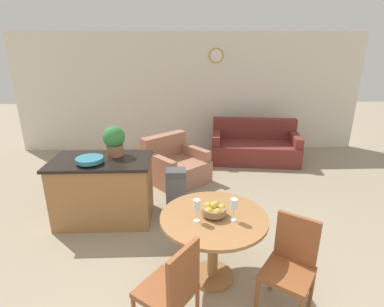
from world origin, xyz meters
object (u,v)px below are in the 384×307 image
object	(u,v)px
wine_glass_left	(197,205)
wine_glass_right	(234,205)
dining_table	(213,231)
teal_bowl	(90,160)
potted_plant	(114,140)
couch	(254,147)
armchair	(175,166)
dining_chair_near_right	(291,262)
fruit_bowl	(214,209)
dining_chair_near_left	(173,287)
kitchen_island	(104,190)
trash_bin	(176,192)

from	to	relation	value
wine_glass_left	wine_glass_right	size ratio (longest dim) A/B	1.00
dining_table	teal_bowl	bearing A→B (deg)	143.93
potted_plant	couch	distance (m)	3.43
wine_glass_right	armchair	size ratio (longest dim) A/B	0.17
teal_bowl	armchair	size ratio (longest dim) A/B	0.27
dining_chair_near_right	fruit_bowl	xyz separation A→B (m)	(-0.66, 0.40, 0.32)
dining_table	potted_plant	size ratio (longest dim) A/B	2.57
couch	dining_table	bearing A→B (deg)	-102.04
dining_chair_near_left	fruit_bowl	bearing A→B (deg)	5.56
wine_glass_left	teal_bowl	world-z (taller)	teal_bowl
wine_glass_left	kitchen_island	world-z (taller)	wine_glass_left
potted_plant	dining_chair_near_right	bearing A→B (deg)	-43.45
dining_table	armchair	distance (m)	2.60
teal_bowl	couch	world-z (taller)	teal_bowl
armchair	fruit_bowl	bearing A→B (deg)	-120.34
couch	armchair	size ratio (longest dim) A/B	1.48
dining_chair_near_right	potted_plant	size ratio (longest dim) A/B	2.19
fruit_bowl	teal_bowl	bearing A→B (deg)	143.97
trash_bin	teal_bowl	bearing A→B (deg)	-167.54
wine_glass_right	couch	world-z (taller)	wine_glass_right
wine_glass_left	wine_glass_right	distance (m)	0.35
wine_glass_left	armchair	xyz separation A→B (m)	(-0.26, 2.63, -0.65)
teal_bowl	wine_glass_left	bearing A→B (deg)	-41.64
kitchen_island	armchair	xyz separation A→B (m)	(0.97, 1.30, -0.18)
wine_glass_right	wine_glass_left	bearing A→B (deg)	-179.69
kitchen_island	armchair	distance (m)	1.63
wine_glass_left	couch	xyz separation A→B (m)	(1.46, 3.66, -0.63)
potted_plant	trash_bin	xyz separation A→B (m)	(0.85, -0.06, -0.79)
fruit_bowl	teal_bowl	distance (m)	1.88
fruit_bowl	potted_plant	world-z (taller)	potted_plant
dining_chair_near_left	trash_bin	xyz separation A→B (m)	(0.00, 2.01, -0.16)
teal_bowl	trash_bin	world-z (taller)	teal_bowl
kitchen_island	potted_plant	distance (m)	0.72
fruit_bowl	trash_bin	world-z (taller)	fruit_bowl
potted_plant	dining_table	bearing A→B (deg)	-48.50
wine_glass_right	trash_bin	size ratio (longest dim) A/B	0.33
dining_chair_near_right	armchair	distance (m)	3.16
dining_chair_near_left	armchair	distance (m)	3.22
kitchen_island	fruit_bowl	bearing A→B (deg)	-41.38
fruit_bowl	kitchen_island	size ratio (longest dim) A/B	0.18
dining_table	dining_chair_near_left	bearing A→B (deg)	-121.13
dining_table	fruit_bowl	bearing A→B (deg)	34.44
dining_table	dining_chair_near_left	size ratio (longest dim) A/B	1.17
dining_chair_near_right	kitchen_island	xyz separation A→B (m)	(-2.08, 1.65, -0.05)
dining_chair_near_left	wine_glass_left	size ratio (longest dim) A/B	4.02
dining_chair_near_right	wine_glass_left	bearing A→B (deg)	16.24
kitchen_island	teal_bowl	xyz separation A→B (m)	(-0.10, -0.14, 0.50)
couch	dining_chair_near_left	bearing A→B (deg)	-103.97
fruit_bowl	kitchen_island	bearing A→B (deg)	138.62
dining_table	trash_bin	size ratio (longest dim) A/B	1.54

